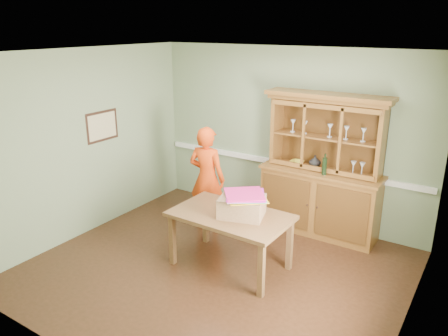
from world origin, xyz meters
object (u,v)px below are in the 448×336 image
Objects in this scene: china_hutch at (321,186)px; dining_table at (230,220)px; person at (207,178)px; cardboard_box at (242,206)px.

china_hutch reaches higher than dining_table.
person is at bearing -152.04° from china_hutch.
china_hutch is 1.69m from person.
dining_table is at bearing 133.35° from person.
cardboard_box is at bearing 14.97° from dining_table.
dining_table is 1.21m from person.
china_hutch is at bearing 70.81° from dining_table.
china_hutch is 1.31× the size of person.
cardboard_box is at bearing 138.68° from person.
china_hutch is 3.92× the size of cardboard_box.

